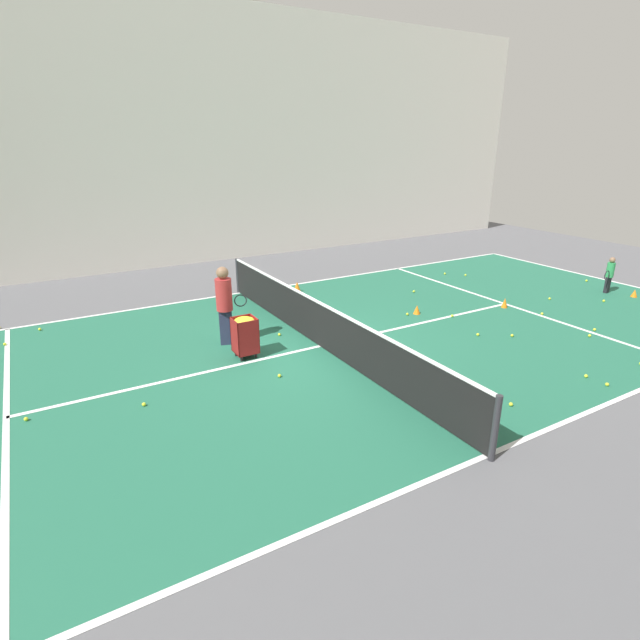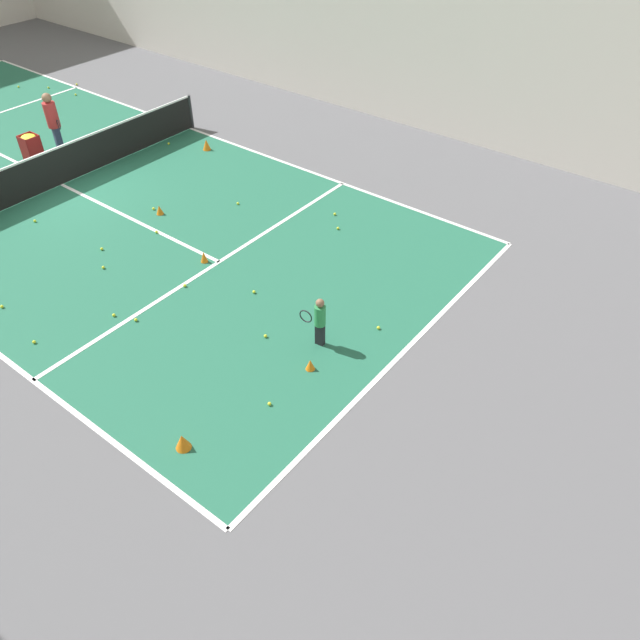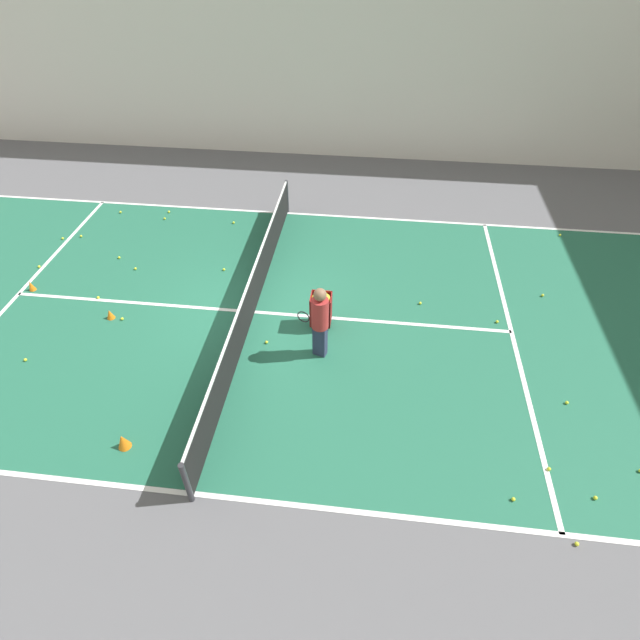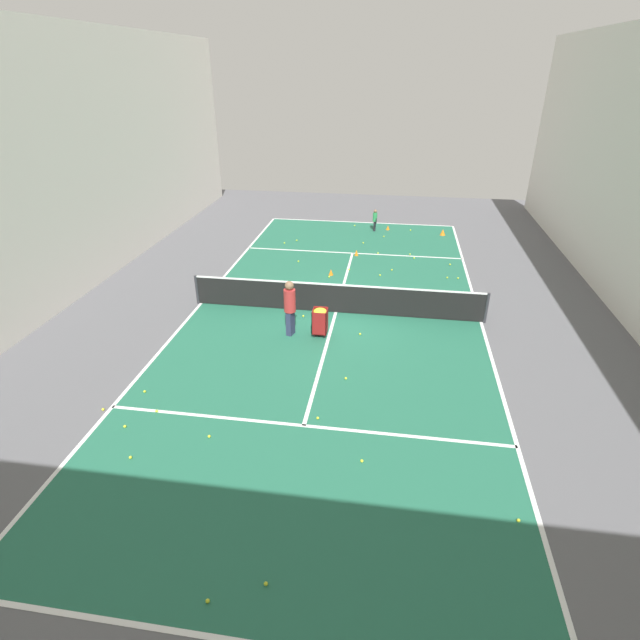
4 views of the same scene
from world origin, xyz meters
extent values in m
plane|color=#5B5B60|center=(0.00, 0.00, 0.00)|extent=(35.15, 35.15, 0.00)
cube|color=#23664C|center=(0.00, 0.00, 0.00)|extent=(9.62, 22.11, 0.00)
cube|color=white|center=(-4.81, 0.00, 0.01)|extent=(0.10, 22.11, 0.00)
cube|color=white|center=(4.81, 0.00, 0.01)|extent=(0.10, 22.11, 0.00)
cube|color=white|center=(0.00, -6.08, 0.01)|extent=(9.62, 0.10, 0.00)
cube|color=white|center=(0.00, 6.08, 0.01)|extent=(9.62, 0.10, 0.00)
cube|color=white|center=(0.00, 0.00, 0.01)|extent=(0.10, 12.16, 0.00)
cube|color=silver|center=(-9.41, 0.00, 4.44)|extent=(0.15, 31.45, 8.89)
cylinder|color=#2D2D33|center=(-4.91, 0.00, 0.52)|extent=(0.10, 0.10, 1.05)
cylinder|color=#2D2D33|center=(4.91, 0.00, 0.52)|extent=(0.10, 0.10, 1.05)
cube|color=black|center=(0.00, 0.00, 0.51)|extent=(9.72, 0.03, 0.98)
cube|color=white|center=(0.00, 0.00, 1.02)|extent=(9.72, 0.04, 0.05)
cube|color=#2D3351|center=(1.21, 1.75, 0.40)|extent=(0.25, 0.33, 0.81)
cylinder|color=#B22D2D|center=(1.21, 1.75, 1.17)|extent=(0.45, 0.45, 0.72)
sphere|color=#846047|center=(1.21, 1.75, 1.66)|extent=(0.27, 0.27, 0.27)
torus|color=black|center=(1.15, 1.39, 0.99)|extent=(0.11, 0.28, 0.28)
cube|color=maroon|center=(0.29, 1.66, 0.13)|extent=(0.45, 0.47, 0.02)
cube|color=maroon|center=(0.29, 1.44, 0.51)|extent=(0.45, 0.02, 0.75)
cube|color=maroon|center=(0.29, 1.89, 0.51)|extent=(0.45, 0.02, 0.75)
cube|color=maroon|center=(0.08, 1.66, 0.51)|extent=(0.02, 0.47, 0.75)
cube|color=maroon|center=(0.51, 1.66, 0.51)|extent=(0.02, 0.47, 0.75)
ellipsoid|color=yellow|center=(0.29, 1.66, 0.82)|extent=(0.41, 0.43, 0.16)
cylinder|color=black|center=(0.13, 1.50, 0.07)|extent=(0.05, 0.05, 0.13)
cylinder|color=black|center=(0.45, 1.50, 0.07)|extent=(0.05, 0.05, 0.13)
cylinder|color=black|center=(0.13, 1.83, 0.07)|extent=(0.05, 0.05, 0.13)
cylinder|color=black|center=(0.45, 1.83, 0.07)|extent=(0.05, 0.05, 0.13)
cone|color=orange|center=(0.61, -3.35, 0.12)|extent=(0.19, 0.19, 0.24)
cone|color=orange|center=(4.03, -1.55, 0.16)|extent=(0.24, 0.24, 0.32)
cone|color=orange|center=(-0.20, -5.81, 0.14)|extent=(0.17, 0.17, 0.27)
sphere|color=yellow|center=(-4.00, -1.51, 0.04)|extent=(0.07, 0.07, 0.07)
sphere|color=yellow|center=(-3.99, -3.68, 0.04)|extent=(0.07, 0.07, 0.07)
sphere|color=yellow|center=(-0.29, 5.79, 0.04)|extent=(0.07, 0.07, 0.07)
sphere|color=yellow|center=(4.30, 5.40, 0.04)|extent=(0.07, 0.07, 0.07)
sphere|color=yellow|center=(-4.40, -3.69, 0.04)|extent=(0.07, 0.07, 0.07)
sphere|color=yellow|center=(4.95, 6.26, 0.04)|extent=(0.07, 0.07, 0.07)
sphere|color=yellow|center=(-4.21, -5.20, 0.04)|extent=(0.07, 0.07, 0.07)
sphere|color=yellow|center=(-1.13, -6.17, 0.04)|extent=(0.07, 0.07, 0.07)
sphere|color=yellow|center=(3.56, -0.36, 0.04)|extent=(0.07, 0.07, 0.07)
sphere|color=yellow|center=(-0.05, -3.99, 0.04)|extent=(0.07, 0.07, 0.07)
sphere|color=yellow|center=(-1.80, -4.20, 0.04)|extent=(0.07, 0.07, 0.07)
sphere|color=yellow|center=(-0.77, 4.01, 0.04)|extent=(0.07, 0.07, 0.07)
sphere|color=yellow|center=(2.04, 6.82, 0.04)|extent=(0.07, 0.07, 0.07)
sphere|color=yellow|center=(2.19, -4.60, 0.04)|extent=(0.07, 0.07, 0.07)
sphere|color=yellow|center=(0.65, -3.06, 0.04)|extent=(0.07, 0.07, 0.07)
sphere|color=yellow|center=(-1.35, -3.55, 0.04)|extent=(0.07, 0.07, 0.07)
sphere|color=yellow|center=(1.03, 0.51, 0.04)|extent=(0.07, 0.07, 0.07)
sphere|color=yellow|center=(3.63, 6.12, 0.04)|extent=(0.07, 0.07, 0.07)
sphere|color=yellow|center=(-4.42, 8.19, 0.04)|extent=(0.07, 0.07, 0.07)
sphere|color=yellow|center=(-2.55, -6.24, 0.04)|extent=(0.07, 0.07, 0.07)
sphere|color=yellow|center=(-0.95, 1.47, 0.04)|extent=(0.07, 0.07, 0.07)
sphere|color=yellow|center=(4.11, 6.78, 0.04)|extent=(0.07, 0.07, 0.07)
sphere|color=yellow|center=(-2.73, -5.77, 0.04)|extent=(0.07, 0.07, 0.07)
sphere|color=yellow|center=(-1.44, 7.08, 0.04)|extent=(0.07, 0.07, 0.07)
sphere|color=yellow|center=(-1.59, -1.17, 0.04)|extent=(0.07, 0.07, 0.07)
camera|label=1|loc=(-8.93, 5.23, 4.36)|focal=28.00mm
camera|label=2|loc=(-7.92, -15.18, 8.21)|focal=35.00mm
camera|label=3|loc=(8.93, 2.65, 7.87)|focal=28.00mm
camera|label=4|loc=(-1.78, 15.18, 7.53)|focal=28.00mm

